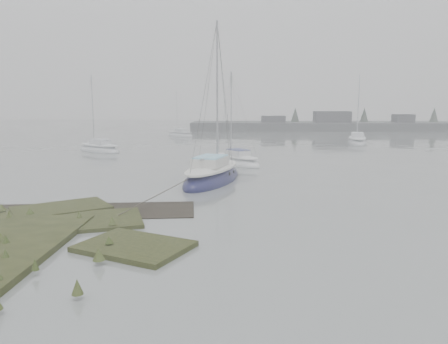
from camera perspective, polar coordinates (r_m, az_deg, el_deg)
ground at (r=44.81m, az=-3.25°, el=2.91°), size 160.00×160.00×0.00m
far_shoreline at (r=79.74m, az=18.59°, el=5.79°), size 60.00×8.00×4.15m
sailboat_main at (r=26.79m, az=-1.54°, el=-0.60°), size 4.46×7.82×10.49m
sailboat_white at (r=34.27m, az=1.62°, el=1.40°), size 4.72×5.51×7.78m
sailboat_far_a at (r=44.79m, az=-15.99°, el=2.89°), size 5.75×4.89×8.10m
sailboat_far_b at (r=53.34m, az=16.99°, el=3.81°), size 3.25×6.48×8.74m
sailboat_far_c at (r=63.23m, az=-5.74°, el=4.89°), size 4.75×4.42×6.91m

